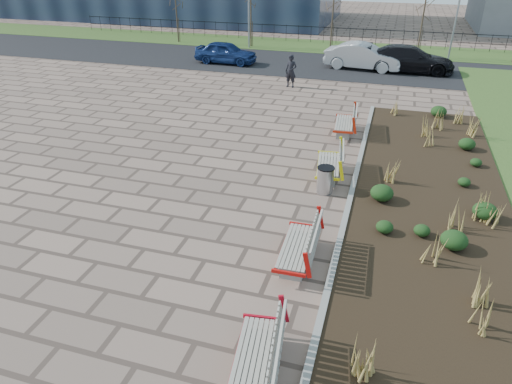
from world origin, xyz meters
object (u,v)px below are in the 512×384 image
(litter_bin, at_px, (325,180))
(pedestrian, at_px, (291,71))
(bench_b, at_px, (297,245))
(bench_c, at_px, (328,163))
(car_silver, at_px, (363,56))
(bench_a, at_px, (254,356))
(lamp_west, at_px, (249,4))
(lamp_east, at_px, (457,12))
(car_blue, at_px, (226,52))
(car_black, at_px, (409,59))
(bench_d, at_px, (344,121))

(litter_bin, relative_size, pedestrian, 0.49)
(bench_b, xyz_separation_m, pedestrian, (-3.65, 15.12, 0.36))
(bench_c, distance_m, car_silver, 15.42)
(bench_a, distance_m, lamp_west, 29.59)
(car_silver, bearing_deg, bench_b, -172.67)
(lamp_west, distance_m, lamp_east, 14.00)
(bench_c, bearing_deg, car_blue, 114.72)
(bench_b, xyz_separation_m, car_black, (2.42, 20.42, 0.28))
(car_blue, bearing_deg, lamp_east, -67.46)
(litter_bin, xyz_separation_m, car_blue, (-8.99, 15.59, 0.28))
(pedestrian, bearing_deg, litter_bin, -64.53)
(car_blue, height_order, lamp_west, lamp_west)
(bench_a, relative_size, lamp_east, 0.35)
(bench_d, bearing_deg, litter_bin, -93.41)
(bench_a, relative_size, bench_b, 1.00)
(bench_b, height_order, lamp_east, lamp_east)
(bench_b, bearing_deg, bench_a, -91.69)
(bench_b, xyz_separation_m, lamp_west, (-9.00, 24.54, 2.54))
(bench_a, bearing_deg, pedestrian, 93.48)
(car_black, xyz_separation_m, lamp_west, (-11.42, 4.12, 2.26))
(bench_b, bearing_deg, car_silver, 89.09)
(bench_d, relative_size, lamp_east, 0.35)
(bench_a, xyz_separation_m, car_blue, (-8.91, 22.86, 0.20))
(car_blue, relative_size, car_black, 0.76)
(lamp_west, bearing_deg, car_black, -19.84)
(bench_a, distance_m, bench_b, 3.53)
(car_blue, bearing_deg, bench_b, -153.22)
(bench_d, bearing_deg, bench_c, -94.28)
(car_black, bearing_deg, bench_a, 173.24)
(car_blue, xyz_separation_m, lamp_west, (-0.09, 5.21, 2.34))
(car_black, relative_size, lamp_east, 0.87)
(pedestrian, bearing_deg, bench_b, -69.11)
(bench_b, height_order, litter_bin, bench_b)
(lamp_east, bearing_deg, bench_d, -107.87)
(bench_c, bearing_deg, lamp_east, 68.80)
(lamp_west, relative_size, lamp_east, 1.00)
(bench_c, height_order, bench_d, same)
(bench_d, height_order, lamp_west, lamp_west)
(bench_b, distance_m, car_blue, 21.29)
(pedestrian, distance_m, lamp_east, 12.97)
(bench_a, relative_size, lamp_west, 0.35)
(car_silver, distance_m, car_black, 2.70)
(bench_b, height_order, car_silver, car_silver)
(bench_d, bearing_deg, car_black, 73.71)
(bench_c, height_order, lamp_west, lamp_west)
(car_silver, bearing_deg, lamp_east, -44.60)
(pedestrian, bearing_deg, lamp_east, 54.77)
(bench_d, xyz_separation_m, lamp_east, (5.00, 15.51, 2.54))
(bench_b, height_order, lamp_west, lamp_west)
(bench_d, xyz_separation_m, lamp_west, (-9.00, 15.51, 2.54))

